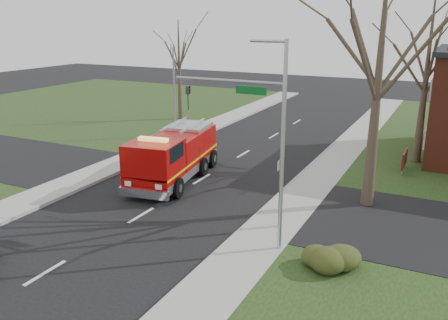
% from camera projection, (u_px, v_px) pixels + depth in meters
% --- Properties ---
extents(ground, '(120.00, 120.00, 0.00)m').
position_uv_depth(ground, '(141.00, 215.00, 22.77)').
color(ground, black).
rests_on(ground, ground).
extents(sidewalk_right, '(2.40, 80.00, 0.15)m').
position_uv_depth(sidewalk_right, '(261.00, 240.00, 20.10)').
color(sidewalk_right, gray).
rests_on(sidewalk_right, ground).
extents(sidewalk_left, '(2.40, 80.00, 0.15)m').
position_uv_depth(sidewalk_left, '(46.00, 194.00, 25.39)').
color(sidewalk_left, gray).
rests_on(sidewalk_left, ground).
extents(health_center_sign, '(0.12, 2.00, 1.40)m').
position_uv_depth(health_center_sign, '(404.00, 159.00, 28.76)').
color(health_center_sign, '#551814').
rests_on(health_center_sign, ground).
extents(hedge_corner, '(2.80, 2.00, 0.90)m').
position_uv_depth(hedge_corner, '(320.00, 253.00, 17.91)').
color(hedge_corner, '#293312').
rests_on(hedge_corner, lawn_right).
extents(bare_tree_near, '(6.00, 6.00, 12.00)m').
position_uv_depth(bare_tree_near, '(380.00, 56.00, 21.74)').
color(bare_tree_near, '#3C2F23').
rests_on(bare_tree_near, ground).
extents(bare_tree_far, '(5.25, 5.25, 10.50)m').
position_uv_depth(bare_tree_far, '(428.00, 63.00, 29.09)').
color(bare_tree_far, '#3C2F23').
rests_on(bare_tree_far, ground).
extents(bare_tree_left, '(4.50, 4.50, 9.00)m').
position_uv_depth(bare_tree_left, '(179.00, 59.00, 42.59)').
color(bare_tree_left, '#3C2F23').
rests_on(bare_tree_left, ground).
extents(traffic_signal_mast, '(5.29, 0.18, 6.80)m').
position_uv_depth(traffic_signal_mast, '(255.00, 124.00, 20.48)').
color(traffic_signal_mast, gray).
rests_on(traffic_signal_mast, ground).
extents(streetlight_pole, '(1.48, 0.16, 8.40)m').
position_uv_depth(streetlight_pole, '(281.00, 143.00, 17.99)').
color(streetlight_pole, '#B7BABF').
rests_on(streetlight_pole, ground).
extents(utility_pole_far, '(0.14, 0.14, 7.00)m').
position_uv_depth(utility_pole_far, '(174.00, 94.00, 36.67)').
color(utility_pole_far, gray).
rests_on(utility_pole_far, ground).
extents(fire_engine, '(4.01, 8.16, 3.15)m').
position_uv_depth(fire_engine, '(173.00, 157.00, 27.30)').
color(fire_engine, '#A00907').
rests_on(fire_engine, ground).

